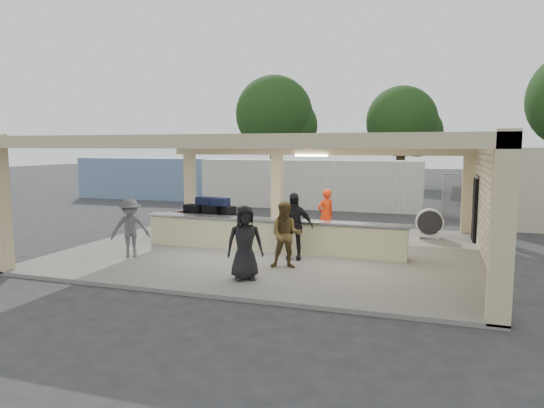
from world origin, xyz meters
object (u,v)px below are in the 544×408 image
(container_blue, at_px, (156,178))
(passenger_d, at_px, (245,243))
(luggage_cart, at_px, (209,217))
(container_white, at_px, (310,184))
(drum_fan, at_px, (430,223))
(passenger_b, at_px, (293,226))
(baggage_handler, at_px, (326,215))
(passenger_c, at_px, (130,228))
(car_white_a, at_px, (532,196))
(baggage_counter, at_px, (271,235))
(car_dark, at_px, (494,194))
(passenger_a, at_px, (286,235))

(container_blue, bearing_deg, passenger_d, -53.94)
(luggage_cart, distance_m, container_blue, 15.01)
(container_white, bearing_deg, drum_fan, -51.02)
(drum_fan, distance_m, passenger_b, 5.70)
(drum_fan, xyz_separation_m, baggage_handler, (-3.29, -1.52, 0.32))
(drum_fan, distance_m, passenger_c, 9.84)
(passenger_c, height_order, container_blue, container_blue)
(baggage_handler, xyz_separation_m, container_blue, (-13.13, 10.63, 0.29))
(luggage_cart, height_order, passenger_c, passenger_c)
(luggage_cart, xyz_separation_m, car_white_a, (11.83, 12.38, -0.12))
(container_white, bearing_deg, baggage_counter, -80.93)
(luggage_cart, bearing_deg, baggage_handler, 35.40)
(car_dark, bearing_deg, passenger_a, 176.04)
(container_white, bearing_deg, passenger_c, -97.08)
(passenger_c, bearing_deg, drum_fan, -1.19)
(car_dark, bearing_deg, passenger_c, 164.22)
(baggage_counter, bearing_deg, container_blue, 133.05)
(baggage_handler, distance_m, container_blue, 16.90)
(drum_fan, xyz_separation_m, car_dark, (3.22, 11.40, 0.04))
(baggage_counter, distance_m, passenger_d, 3.20)
(baggage_counter, relative_size, passenger_d, 4.64)
(luggage_cart, height_order, car_dark, luggage_cart)
(passenger_b, bearing_deg, passenger_a, -96.72)
(car_white_a, distance_m, container_blue, 21.23)
(baggage_handler, relative_size, car_white_a, 0.33)
(car_white_a, bearing_deg, container_white, 99.81)
(luggage_cart, height_order, passenger_a, passenger_a)
(passenger_c, bearing_deg, passenger_a, -33.76)
(passenger_b, bearing_deg, container_blue, 121.24)
(passenger_c, relative_size, container_blue, 0.17)
(passenger_b, distance_m, car_white_a, 16.48)
(container_white, bearing_deg, container_blue, 173.86)
(passenger_c, relative_size, container_white, 0.14)
(drum_fan, height_order, passenger_c, passenger_c)
(passenger_c, bearing_deg, baggage_handler, 4.59)
(passenger_b, height_order, passenger_d, passenger_b)
(drum_fan, bearing_deg, container_white, 125.56)
(luggage_cart, bearing_deg, container_blue, 147.97)
(baggage_handler, relative_size, container_blue, 0.18)
(drum_fan, xyz_separation_m, passenger_c, (-8.06, -5.63, 0.29))
(container_white, bearing_deg, baggage_handler, -72.01)
(passenger_a, relative_size, car_white_a, 0.33)
(luggage_cart, bearing_deg, drum_fan, 39.61)
(baggage_handler, distance_m, container_white, 9.85)
(luggage_cart, relative_size, passenger_a, 1.64)
(baggage_handler, distance_m, passenger_c, 6.30)
(container_blue, bearing_deg, passenger_b, -48.25)
(passenger_b, relative_size, passenger_c, 1.12)
(passenger_b, bearing_deg, drum_fan, 38.73)
(passenger_c, relative_size, passenger_d, 0.95)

